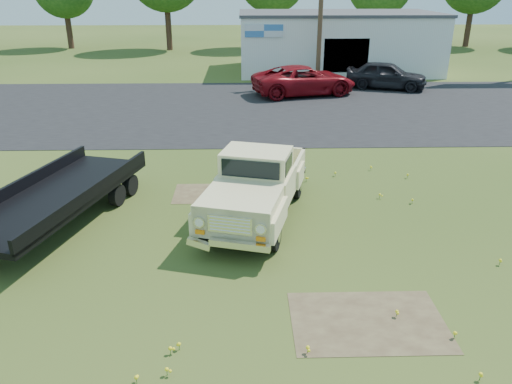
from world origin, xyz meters
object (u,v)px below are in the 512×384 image
(red_pickup, at_px, (304,80))
(dark_sedan, at_px, (386,75))
(flatbed_trailer, at_px, (56,192))
(vintage_pickup_truck, at_px, (256,184))

(red_pickup, bearing_deg, dark_sedan, -87.28)
(red_pickup, distance_m, dark_sedan, 5.52)
(red_pickup, bearing_deg, flatbed_trailer, 137.67)
(red_pickup, xyz_separation_m, dark_sedan, (5.26, 1.67, -0.01))
(vintage_pickup_truck, distance_m, dark_sedan, 20.04)
(dark_sedan, bearing_deg, flatbed_trailer, 162.77)
(red_pickup, relative_size, dark_sedan, 1.24)
(vintage_pickup_truck, distance_m, red_pickup, 16.79)
(flatbed_trailer, height_order, dark_sedan, flatbed_trailer)
(vintage_pickup_truck, relative_size, flatbed_trailer, 0.81)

